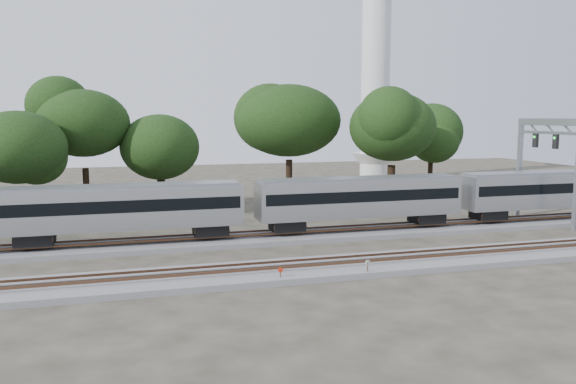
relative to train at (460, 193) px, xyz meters
name	(u,v)px	position (x,y,z in m)	size (l,w,h in m)	color
ground	(246,261)	(-20.68, -6.00, -3.24)	(160.00, 160.00, 0.00)	#383328
track_far	(231,240)	(-20.68, 0.00, -3.04)	(160.00, 5.00, 0.73)	slate
track_near	(259,273)	(-20.68, -10.00, -3.04)	(160.00, 5.00, 0.73)	slate
train	(460,193)	(0.00, 0.00, 0.00)	(110.72, 3.16, 4.66)	#A9ABB0
switch_stand_red	(280,273)	(-19.77, -11.84, -2.61)	(0.30, 0.15, 0.98)	#512D19
switch_stand_white	(368,266)	(-14.24, -12.15, -2.51)	(0.35, 0.15, 1.14)	#512D19
switch_lever	(375,274)	(-13.62, -11.95, -3.09)	(0.50, 0.30, 0.30)	#512D19
signal_gantry	(548,147)	(9.06, 0.00, 3.90)	(0.68, 8.06, 9.80)	gray
tree_2	(18,148)	(-37.30, 8.58, 4.12)	(7.50, 7.50, 10.58)	black
tree_3	(83,123)	(-32.38, 13.74, 6.07)	(9.48, 9.48, 13.37)	black
tree_4	(160,147)	(-25.28, 13.85, 3.69)	(7.07, 7.07, 9.97)	black
tree_5	(289,121)	(-10.82, 17.63, 6.26)	(9.67, 9.67, 13.63)	black
tree_6	(392,127)	(-1.21, 11.24, 5.64)	(9.04, 9.04, 12.75)	black
tree_7	(431,132)	(7.68, 18.51, 4.86)	(8.26, 8.26, 11.64)	black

